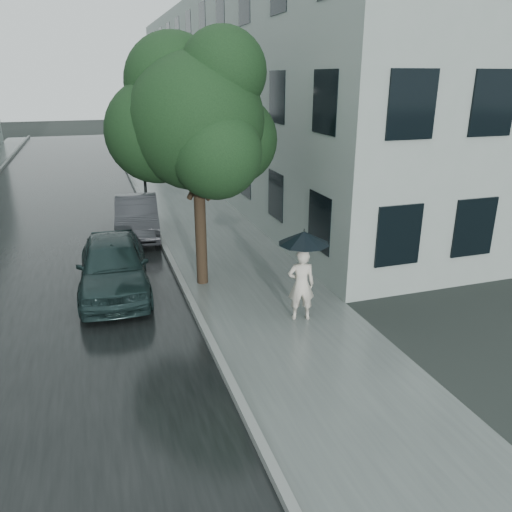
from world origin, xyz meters
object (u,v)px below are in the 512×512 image
object	(u,v)px
street_tree	(195,119)
car_near	(113,265)
pedestrian	(301,285)
lamp_post	(138,141)
car_far	(137,216)

from	to	relation	value
street_tree	car_near	world-z (taller)	street_tree
pedestrian	lamp_post	size ratio (longest dim) A/B	0.35
pedestrian	car_far	size ratio (longest dim) A/B	0.41
car_near	car_far	world-z (taller)	car_near
pedestrian	street_tree	size ratio (longest dim) A/B	0.26
street_tree	lamp_post	size ratio (longest dim) A/B	1.33
lamp_post	car_near	xyz separation A→B (m)	(-1.64, -8.74, -2.00)
lamp_post	car_far	world-z (taller)	lamp_post
pedestrian	street_tree	distance (m)	4.74
street_tree	car_far	world-z (taller)	street_tree
car_far	car_near	bearing A→B (deg)	-97.39
car_near	pedestrian	bearing A→B (deg)	-34.26
street_tree	car_far	xyz separation A→B (m)	(-1.19, 4.76, -3.55)
lamp_post	car_far	distance (m)	4.53
street_tree	car_near	xyz separation A→B (m)	(-2.24, 0.01, -3.49)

